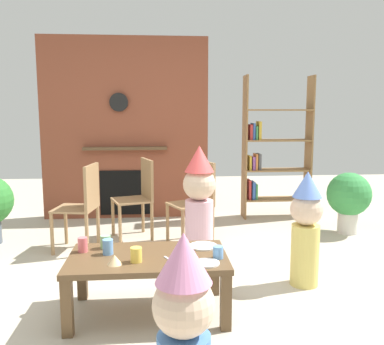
# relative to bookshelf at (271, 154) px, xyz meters

# --- Properties ---
(ground_plane) EXTENTS (12.00, 12.00, 0.00)m
(ground_plane) POSITION_rel_bookshelf_xyz_m (-1.38, -2.40, -0.87)
(ground_plane) COLOR #BCB29E
(brick_fireplace_feature) EXTENTS (2.20, 0.28, 2.40)m
(brick_fireplace_feature) POSITION_rel_bookshelf_xyz_m (-1.94, 0.20, 0.32)
(brick_fireplace_feature) COLOR brown
(brick_fireplace_feature) RESTS_ON ground_plane
(bookshelf) EXTENTS (0.90, 0.28, 1.90)m
(bookshelf) POSITION_rel_bookshelf_xyz_m (0.00, 0.00, 0.00)
(bookshelf) COLOR olive
(bookshelf) RESTS_ON ground_plane
(coffee_table) EXTENTS (1.12, 0.64, 0.43)m
(coffee_table) POSITION_rel_bookshelf_xyz_m (-1.59, -2.65, -0.51)
(coffee_table) COLOR brown
(coffee_table) RESTS_ON ground_plane
(paper_cup_near_left) EXTENTS (0.08, 0.08, 0.10)m
(paper_cup_near_left) POSITION_rel_bookshelf_xyz_m (-1.67, -2.77, -0.39)
(paper_cup_near_left) COLOR #F2CC4C
(paper_cup_near_left) RESTS_ON coffee_table
(paper_cup_near_right) EXTENTS (0.07, 0.07, 0.09)m
(paper_cup_near_right) POSITION_rel_bookshelf_xyz_m (-1.11, -2.75, -0.40)
(paper_cup_near_right) COLOR #669EE0
(paper_cup_near_right) RESTS_ON coffee_table
(paper_cup_center) EXTENTS (0.08, 0.08, 0.10)m
(paper_cup_center) POSITION_rel_bookshelf_xyz_m (-1.91, -2.46, -0.39)
(paper_cup_center) COLOR #8CD18C
(paper_cup_center) RESTS_ON coffee_table
(paper_cup_far_left) EXTENTS (0.07, 0.07, 0.11)m
(paper_cup_far_left) POSITION_rel_bookshelf_xyz_m (-2.06, -2.53, -0.39)
(paper_cup_far_left) COLOR #E5666B
(paper_cup_far_left) RESTS_ON coffee_table
(paper_cup_far_right) EXTENTS (0.07, 0.07, 0.11)m
(paper_cup_far_right) POSITION_rel_bookshelf_xyz_m (-1.88, -2.60, -0.39)
(paper_cup_far_right) COLOR #669EE0
(paper_cup_far_right) RESTS_ON coffee_table
(paper_plate_front) EXTENTS (0.21, 0.21, 0.01)m
(paper_plate_front) POSITION_rel_bookshelf_xyz_m (-1.18, -2.49, -0.44)
(paper_plate_front) COLOR white
(paper_plate_front) RESTS_ON coffee_table
(paper_plate_rear) EXTENTS (0.17, 0.17, 0.01)m
(paper_plate_rear) POSITION_rel_bookshelf_xyz_m (-1.20, -2.85, -0.44)
(paper_plate_rear) COLOR white
(paper_plate_rear) RESTS_ON coffee_table
(birthday_cake_slice) EXTENTS (0.10, 0.10, 0.07)m
(birthday_cake_slice) POSITION_rel_bookshelf_xyz_m (-1.81, -2.81, -0.41)
(birthday_cake_slice) COLOR #EAC68C
(birthday_cake_slice) RESTS_ON coffee_table
(table_fork) EXTENTS (0.08, 0.14, 0.01)m
(table_fork) POSITION_rel_bookshelf_xyz_m (-1.44, -2.76, -0.44)
(table_fork) COLOR silver
(table_fork) RESTS_ON coffee_table
(child_with_cone_hat) EXTENTS (0.26, 0.26, 0.96)m
(child_with_cone_hat) POSITION_rel_bookshelf_xyz_m (-1.42, -3.88, -0.37)
(child_with_cone_hat) COLOR #4C7FC6
(child_with_cone_hat) RESTS_ON ground_plane
(child_in_pink) EXTENTS (0.27, 0.27, 0.96)m
(child_in_pink) POSITION_rel_bookshelf_xyz_m (-0.31, -2.25, -0.37)
(child_in_pink) COLOR #E0CC66
(child_in_pink) RESTS_ON ground_plane
(child_by_the_chairs) EXTENTS (0.31, 0.31, 1.12)m
(child_by_the_chairs) POSITION_rel_bookshelf_xyz_m (-1.13, -1.62, -0.28)
(child_by_the_chairs) COLOR #EAB2C6
(child_by_the_chairs) RESTS_ON ground_plane
(dining_chair_left) EXTENTS (0.46, 0.46, 0.90)m
(dining_chair_left) POSITION_rel_bookshelf_xyz_m (-2.28, -1.20, -0.36)
(dining_chair_left) COLOR #9E7A51
(dining_chair_left) RESTS_ON ground_plane
(dining_chair_middle) EXTENTS (0.50, 0.50, 0.90)m
(dining_chair_middle) POSITION_rel_bookshelf_xyz_m (-1.73, -0.79, -0.36)
(dining_chair_middle) COLOR #9E7A51
(dining_chair_middle) RESTS_ON ground_plane
(dining_chair_right) EXTENTS (0.53, 0.53, 0.90)m
(dining_chair_right) POSITION_rel_bookshelf_xyz_m (-1.09, -1.05, -0.36)
(dining_chair_right) COLOR #9E7A51
(dining_chair_right) RESTS_ON ground_plane
(potted_plant_tall) EXTENTS (0.51, 0.51, 0.73)m
(potted_plant_tall) POSITION_rel_bookshelf_xyz_m (0.72, -0.83, -0.43)
(potted_plant_tall) COLOR beige
(potted_plant_tall) RESTS_ON ground_plane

